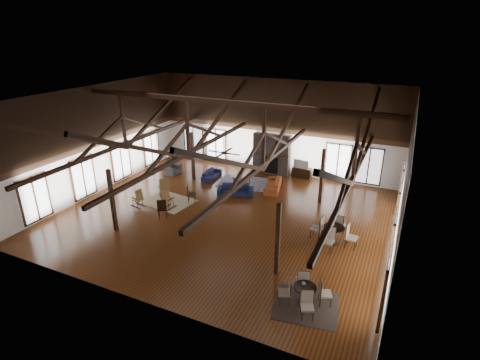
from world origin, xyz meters
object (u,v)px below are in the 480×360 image
at_px(armchair, 173,170).
at_px(tv_console, 302,173).
at_px(cafe_table_far, 334,232).
at_px(sofa_navy_front, 235,190).
at_px(sofa_navy_left, 212,175).
at_px(sofa_orange, 273,185).
at_px(cafe_table_near, 305,292).
at_px(coffee_table, 242,178).

relative_size(armchair, tv_console, 0.81).
bearing_deg(armchair, cafe_table_far, -103.24).
distance_m(sofa_navy_front, armchair, 5.25).
xyz_separation_m(sofa_navy_left, armchair, (-2.66, -0.40, 0.06)).
bearing_deg(cafe_table_far, sofa_orange, 135.12).
xyz_separation_m(sofa_navy_left, cafe_table_near, (8.51, -8.85, 0.22)).
bearing_deg(sofa_navy_front, cafe_table_far, -44.54).
height_order(armchair, tv_console, armchair).
relative_size(sofa_navy_front, sofa_navy_left, 1.15).
relative_size(cafe_table_far, tv_console, 1.76).
bearing_deg(coffee_table, armchair, -170.57).
distance_m(sofa_orange, cafe_table_near, 9.87).
xyz_separation_m(sofa_navy_front, tv_console, (2.66, 4.26, 0.00)).
relative_size(sofa_orange, tv_console, 1.71).
height_order(sofa_orange, cafe_table_far, cafe_table_far).
bearing_deg(coffee_table, cafe_table_near, -50.28).
xyz_separation_m(coffee_table, cafe_table_far, (6.52, -4.51, 0.19)).
relative_size(sofa_orange, cafe_table_far, 0.98).
xyz_separation_m(cafe_table_near, tv_console, (-3.41, 11.47, -0.18)).
distance_m(coffee_table, tv_console, 3.98).
xyz_separation_m(sofa_orange, cafe_table_near, (4.39, -8.84, 0.18)).
bearing_deg(armchair, tv_console, -62.08).
relative_size(cafe_table_near, tv_console, 1.54).
distance_m(sofa_orange, tv_console, 2.82).
distance_m(sofa_navy_left, coffee_table, 2.07).
bearing_deg(sofa_navy_left, coffee_table, -93.48).
bearing_deg(cafe_table_far, sofa_navy_front, 155.30).
bearing_deg(sofa_navy_front, sofa_orange, 24.15).
distance_m(sofa_navy_front, tv_console, 5.02).
height_order(coffee_table, tv_console, tv_console).
xyz_separation_m(sofa_navy_left, cafe_table_far, (8.58, -4.46, 0.29)).
distance_m(cafe_table_near, cafe_table_far, 4.39).
bearing_deg(coffee_table, tv_console, 44.06).
xyz_separation_m(armchair, cafe_table_far, (11.24, -4.05, 0.23)).
distance_m(sofa_navy_left, sofa_orange, 4.12).
relative_size(sofa_navy_left, coffee_table, 1.61).
relative_size(sofa_navy_left, cafe_table_near, 0.95).
xyz_separation_m(sofa_navy_left, coffee_table, (2.07, 0.06, 0.09)).
bearing_deg(tv_console, sofa_navy_front, -121.96).
bearing_deg(armchair, sofa_orange, -80.11).
height_order(sofa_navy_front, tv_console, tv_console).
height_order(sofa_navy_front, coffee_table, sofa_navy_front).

